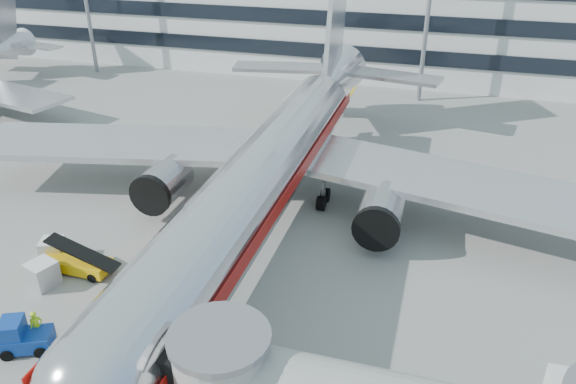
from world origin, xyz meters
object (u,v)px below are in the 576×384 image
(cargo_container_right, at_px, (53,250))
(main_jet, at_px, (273,162))
(cargo_container_front, at_px, (43,274))
(ramp_worker, at_px, (37,327))
(baggage_tug, at_px, (22,337))
(belt_loader, at_px, (76,262))

(cargo_container_right, bearing_deg, main_jet, 39.45)
(main_jet, xyz_separation_m, cargo_container_front, (-10.67, -12.26, -3.43))
(main_jet, bearing_deg, ramp_worker, -115.31)
(cargo_container_right, bearing_deg, baggage_tug, -63.23)
(baggage_tug, xyz_separation_m, cargo_container_front, (-2.59, 4.96, -0.03))
(belt_loader, xyz_separation_m, baggage_tug, (1.57, -6.80, 0.20))
(cargo_container_front, bearing_deg, belt_loader, 61.10)
(cargo_container_right, height_order, cargo_container_front, cargo_container_front)
(cargo_container_right, bearing_deg, cargo_container_front, -64.82)
(baggage_tug, relative_size, ramp_worker, 1.57)
(main_jet, height_order, cargo_container_right, main_jet)
(main_jet, xyz_separation_m, belt_loader, (-9.66, -10.42, -3.60))
(main_jet, bearing_deg, baggage_tug, -115.15)
(main_jet, xyz_separation_m, cargo_container_right, (-11.85, -9.75, -3.50))
(main_jet, height_order, baggage_tug, main_jet)
(belt_loader, xyz_separation_m, cargo_container_front, (-1.02, -1.84, 0.17))
(ramp_worker, bearing_deg, main_jet, 11.20)
(main_jet, xyz_separation_m, baggage_tug, (-8.09, -17.22, -3.41))
(main_jet, bearing_deg, belt_loader, -132.83)
(main_jet, height_order, cargo_container_front, main_jet)
(main_jet, height_order, ramp_worker, main_jet)
(cargo_container_right, bearing_deg, belt_loader, -16.88)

